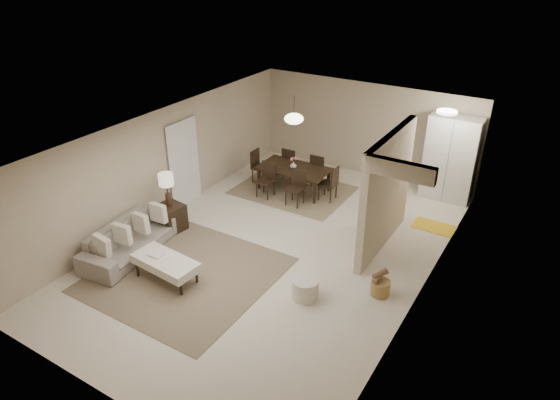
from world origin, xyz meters
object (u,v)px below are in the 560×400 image
Objects in this scene: round_pouf at (305,288)px; dining_table at (293,179)px; sofa at (130,239)px; ottoman_bench at (165,263)px; pantry_cabinet at (451,159)px; wicker_basket at (380,288)px; side_table at (170,218)px.

dining_table is (-2.36, 3.63, 0.12)m from round_pouf.
sofa reaches higher than ottoman_bench.
ottoman_bench is (1.25, -0.30, 0.05)m from sofa.
ottoman_bench is (-3.55, -6.17, -0.67)m from pantry_cabinet.
round_pouf is 4.33m from dining_table.
ottoman_bench is at bearing -92.07° from dining_table.
sofa is 5.05m from wicker_basket.
pantry_cabinet is at bearing 44.93° from side_table.
round_pouf reaches higher than wicker_basket.
sofa is 6.46× the size of wicker_basket.
pantry_cabinet is 3.87m from dining_table.
wicker_basket is 0.19× the size of dining_table.
pantry_cabinet is 4.58m from wicker_basket.
sofa is (-4.80, -5.87, -0.72)m from pantry_cabinet.
sofa is at bearing -129.29° from pantry_cabinet.
side_table is 4.81m from wicker_basket.
pantry_cabinet reaches higher than side_table.
ottoman_bench reaches higher than round_pouf.
wicker_basket is at bearing 34.76° from round_pouf.
side_table is at bearing -135.07° from pantry_cabinet.
round_pouf is 1.44× the size of wicker_basket.
pantry_cabinet is 4.21× the size of round_pouf.
round_pouf is at bearing -101.48° from pantry_cabinet.
sofa is 1.66× the size of ottoman_bench.
wicker_basket is at bearing 29.55° from ottoman_bench.
side_table is (-4.75, -4.74, -0.75)m from pantry_cabinet.
side_table is 3.72m from round_pouf.
side_table is at bearing 171.79° from round_pouf.
pantry_cabinet is 6.05× the size of wicker_basket.
wicker_basket is at bearing 2.96° from side_table.
sofa is 3.78m from round_pouf.
pantry_cabinet is 0.94× the size of sofa.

